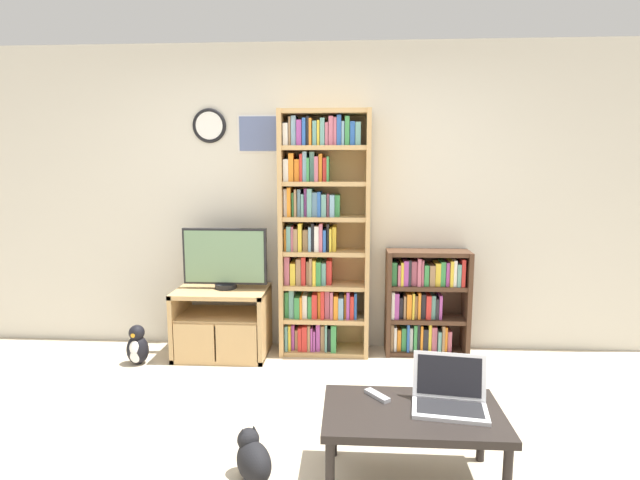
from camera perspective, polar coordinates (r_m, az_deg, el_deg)
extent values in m
cube|color=beige|center=(4.33, -0.78, 4.69)|extent=(6.29, 0.06, 2.60)
torus|color=black|center=(4.44, -12.54, 12.64)|extent=(0.29, 0.03, 0.29)
cylinder|color=white|center=(4.44, -12.54, 12.64)|extent=(0.24, 0.02, 0.24)
cube|color=silver|center=(4.34, -6.75, 11.96)|extent=(0.40, 0.01, 0.32)
cube|color=slate|center=(4.34, -6.76, 11.97)|extent=(0.37, 0.02, 0.29)
cube|color=tan|center=(4.44, -15.62, -8.89)|extent=(0.04, 0.52, 0.57)
cube|color=tan|center=(4.26, -6.29, -9.36)|extent=(0.04, 0.52, 0.57)
cube|color=tan|center=(4.26, -11.15, -5.73)|extent=(0.76, 0.52, 0.04)
cube|color=tan|center=(4.42, -10.95, -12.44)|extent=(0.76, 0.52, 0.04)
cube|color=tan|center=(4.32, -11.07, -8.43)|extent=(0.69, 0.48, 0.04)
cube|color=tan|center=(4.19, -14.19, -11.28)|extent=(0.33, 0.02, 0.31)
cube|color=tan|center=(4.10, -9.53, -11.57)|extent=(0.33, 0.02, 0.31)
cylinder|color=black|center=(4.27, -10.71, -5.18)|extent=(0.18, 0.18, 0.04)
cube|color=black|center=(4.22, -10.81, -1.82)|extent=(0.70, 0.05, 0.47)
cube|color=slate|center=(4.19, -10.90, -1.89)|extent=(0.66, 0.01, 0.43)
cube|color=tan|center=(4.17, -4.31, 0.60)|extent=(0.04, 0.32, 2.03)
cube|color=tan|center=(4.14, 5.41, 0.51)|extent=(0.04, 0.32, 2.03)
cube|color=tan|center=(4.29, 0.63, 0.83)|extent=(0.74, 0.02, 2.03)
cube|color=tan|center=(4.39, 0.51, -12.44)|extent=(0.67, 0.28, 0.04)
cube|color=tan|center=(4.30, 0.51, -8.89)|extent=(0.67, 0.28, 0.04)
cube|color=tan|center=(4.22, 0.52, -5.20)|extent=(0.67, 0.28, 0.04)
cube|color=tan|center=(4.16, 0.52, -1.38)|extent=(0.67, 0.28, 0.04)
cube|color=tan|center=(4.12, 0.53, 2.52)|extent=(0.67, 0.28, 0.04)
cube|color=tan|center=(4.10, 0.53, 6.48)|extent=(0.67, 0.28, 0.04)
cube|color=tan|center=(4.10, 0.54, 10.45)|extent=(0.67, 0.28, 0.04)
cube|color=tan|center=(4.12, 0.55, 14.41)|extent=(0.67, 0.28, 0.04)
cube|color=#5B9389|center=(4.38, -3.69, -10.73)|extent=(0.02, 0.25, 0.22)
cube|color=gold|center=(4.38, -3.35, -10.74)|extent=(0.02, 0.23, 0.22)
cube|color=#9E4293|center=(4.39, -2.98, -10.70)|extent=(0.03, 0.20, 0.22)
cube|color=#93704C|center=(4.39, -2.59, -10.97)|extent=(0.02, 0.20, 0.18)
cube|color=red|center=(4.38, -2.19, -10.86)|extent=(0.03, 0.24, 0.20)
cube|color=red|center=(4.37, -1.66, -10.81)|extent=(0.04, 0.24, 0.21)
cube|color=#93704C|center=(4.37, -1.18, -10.76)|extent=(0.02, 0.24, 0.22)
cube|color=#9E4293|center=(4.37, -0.86, -10.90)|extent=(0.02, 0.24, 0.20)
cube|color=#9E4293|center=(4.37, -0.57, -11.05)|extent=(0.02, 0.24, 0.18)
cube|color=#9E4293|center=(4.36, -0.15, -10.71)|extent=(0.03, 0.22, 0.23)
cube|color=#93704C|center=(4.37, 0.36, -10.80)|extent=(0.03, 0.21, 0.22)
cube|color=#5B9389|center=(4.36, 0.75, -10.74)|extent=(0.02, 0.24, 0.23)
cube|color=#232328|center=(4.37, 1.12, -10.96)|extent=(0.03, 0.21, 0.19)
cube|color=#388947|center=(4.35, 1.60, -10.78)|extent=(0.04, 0.26, 0.23)
cube|color=#388947|center=(4.31, -3.65, -7.10)|extent=(0.03, 0.21, 0.22)
cube|color=#5B9389|center=(4.29, -3.13, -7.02)|extent=(0.04, 0.23, 0.24)
cube|color=#388947|center=(4.29, -2.50, -7.41)|extent=(0.04, 0.25, 0.18)
cube|color=orange|center=(4.29, -2.06, -7.40)|extent=(0.02, 0.25, 0.18)
cube|color=white|center=(4.29, -1.64, -7.32)|extent=(0.04, 0.22, 0.19)
cube|color=#388947|center=(4.29, -1.08, -7.38)|extent=(0.03, 0.23, 0.19)
cube|color=red|center=(4.28, -0.55, -7.28)|extent=(0.04, 0.24, 0.21)
cube|color=orange|center=(4.28, -0.02, -7.15)|extent=(0.02, 0.21, 0.22)
cube|color=red|center=(4.27, 0.36, -7.11)|extent=(0.03, 0.25, 0.24)
cube|color=#B75B70|center=(4.28, 0.88, -7.11)|extent=(0.04, 0.21, 0.23)
cube|color=#B75B70|center=(4.27, 1.37, -7.15)|extent=(0.02, 0.24, 0.23)
cube|color=orange|center=(4.27, 1.86, -7.38)|extent=(0.04, 0.25, 0.20)
cube|color=#759EB7|center=(4.27, 2.43, -7.49)|extent=(0.04, 0.24, 0.18)
cube|color=orange|center=(4.28, 2.91, -7.32)|extent=(0.02, 0.20, 0.20)
cube|color=#9E4293|center=(4.27, 3.22, -7.18)|extent=(0.03, 0.24, 0.23)
cube|color=red|center=(4.27, 3.67, -7.40)|extent=(0.03, 0.23, 0.20)
cube|color=#2856A8|center=(4.27, 4.06, -7.23)|extent=(0.02, 0.22, 0.22)
cube|color=#B75B70|center=(4.23, -3.64, -3.29)|extent=(0.04, 0.23, 0.24)
cube|color=gold|center=(4.23, -2.98, -3.66)|extent=(0.04, 0.23, 0.18)
cube|color=#93704C|center=(4.22, -2.35, -3.43)|extent=(0.04, 0.23, 0.22)
cube|color=red|center=(4.22, -1.79, -3.33)|extent=(0.04, 0.23, 0.23)
cube|color=#93704C|center=(4.22, -1.30, -3.57)|extent=(0.02, 0.21, 0.20)
cube|color=#93704C|center=(4.21, -0.95, -3.41)|extent=(0.02, 0.25, 0.23)
cube|color=gold|center=(4.21, -0.57, -3.54)|extent=(0.03, 0.25, 0.21)
cube|color=#388947|center=(4.21, -0.09, -3.62)|extent=(0.04, 0.24, 0.20)
cube|color=#5B9389|center=(4.21, 0.48, -3.68)|extent=(0.04, 0.22, 0.19)
cube|color=red|center=(4.21, 1.08, -3.56)|extent=(0.04, 0.20, 0.20)
cube|color=orange|center=(4.19, -3.83, 0.17)|extent=(0.02, 0.22, 0.18)
cube|color=#5B9389|center=(4.18, -3.44, 0.31)|extent=(0.03, 0.24, 0.21)
cube|color=#B75B70|center=(4.18, -3.05, 0.29)|extent=(0.02, 0.23, 0.20)
cube|color=#93704C|center=(4.17, -2.66, 0.17)|extent=(0.03, 0.25, 0.19)
cube|color=gold|center=(4.16, -2.17, 0.46)|extent=(0.03, 0.25, 0.23)
cube|color=#93704C|center=(4.18, -1.58, 0.11)|extent=(0.04, 0.21, 0.18)
cube|color=#759EB7|center=(4.16, -1.08, 0.26)|extent=(0.02, 0.24, 0.20)
cube|color=#232328|center=(4.16, -0.75, 0.47)|extent=(0.02, 0.22, 0.23)
cube|color=white|center=(4.16, -0.30, 0.30)|extent=(0.04, 0.24, 0.21)
cube|color=#B75B70|center=(4.15, 0.18, 0.44)|extent=(0.03, 0.25, 0.23)
cube|color=#2856A8|center=(4.15, 0.59, 0.09)|extent=(0.02, 0.25, 0.18)
cube|color=#232328|center=(4.16, 0.95, 0.42)|extent=(0.02, 0.22, 0.23)
cube|color=gold|center=(4.15, 1.25, 0.16)|extent=(0.02, 0.24, 0.19)
cube|color=gold|center=(4.16, 1.66, 0.25)|extent=(0.03, 0.20, 0.20)
cube|color=white|center=(4.16, -3.81, 4.35)|extent=(0.03, 0.21, 0.22)
cube|color=orange|center=(4.15, -3.40, 4.42)|extent=(0.03, 0.25, 0.24)
cube|color=#388947|center=(4.15, -3.00, 4.13)|extent=(0.02, 0.21, 0.19)
cube|color=#93704C|center=(4.14, -2.69, 4.32)|extent=(0.02, 0.24, 0.22)
cube|color=#759EB7|center=(4.15, -2.30, 4.33)|extent=(0.02, 0.20, 0.22)
cube|color=#5B9389|center=(4.14, -1.91, 4.06)|extent=(0.02, 0.23, 0.18)
cube|color=#9E4293|center=(4.14, -1.58, 4.37)|extent=(0.02, 0.20, 0.23)
cube|color=#5B9389|center=(4.13, -1.11, 4.35)|extent=(0.04, 0.25, 0.23)
cube|color=#759EB7|center=(4.14, -0.53, 4.15)|extent=(0.04, 0.21, 0.20)
cube|color=#2856A8|center=(4.13, -0.02, 4.17)|extent=(0.03, 0.24, 0.20)
cube|color=#5B9389|center=(4.12, 0.50, 4.03)|extent=(0.04, 0.24, 0.18)
cube|color=#B75B70|center=(4.13, 0.96, 4.05)|extent=(0.02, 0.20, 0.18)
cube|color=#759EB7|center=(4.12, 1.44, 4.00)|extent=(0.04, 0.24, 0.18)
cube|color=#388947|center=(4.13, 2.01, 3.99)|extent=(0.04, 0.20, 0.17)
cube|color=white|center=(4.14, -3.76, 7.96)|extent=(0.04, 0.23, 0.18)
cube|color=orange|center=(4.14, -3.18, 8.28)|extent=(0.04, 0.23, 0.22)
cube|color=orange|center=(4.14, -2.54, 7.96)|extent=(0.04, 0.20, 0.18)
cube|color=red|center=(4.13, -2.06, 8.25)|extent=(0.02, 0.23, 0.22)
cube|color=#759EB7|center=(4.13, -1.65, 8.38)|extent=(0.03, 0.22, 0.24)
cube|color=#388947|center=(4.12, -1.27, 8.04)|extent=(0.02, 0.25, 0.19)
cube|color=#5B9389|center=(4.13, -0.83, 8.37)|extent=(0.04, 0.20, 0.24)
cube|color=#B75B70|center=(4.11, -0.34, 8.12)|extent=(0.03, 0.25, 0.20)
cube|color=orange|center=(4.12, 0.11, 8.27)|extent=(0.03, 0.21, 0.22)
cube|color=red|center=(4.12, 0.60, 8.05)|extent=(0.03, 0.21, 0.19)
cube|color=#388947|center=(4.11, 0.95, 8.11)|extent=(0.02, 0.24, 0.20)
cube|color=white|center=(4.15, -3.80, 11.88)|extent=(0.04, 0.23, 0.18)
cube|color=#93704C|center=(4.15, -3.35, 12.23)|extent=(0.02, 0.21, 0.23)
cube|color=#759EB7|center=(4.15, -2.90, 12.28)|extent=(0.04, 0.21, 0.23)
cube|color=#9E4293|center=(4.14, -2.27, 12.06)|extent=(0.04, 0.23, 0.20)
cube|color=#2856A8|center=(4.13, -1.72, 12.17)|extent=(0.03, 0.25, 0.21)
cube|color=#232328|center=(4.13, -1.30, 12.27)|extent=(0.02, 0.23, 0.23)
cube|color=orange|center=(4.12, -0.95, 12.16)|extent=(0.02, 0.25, 0.21)
cube|color=#5B9389|center=(4.12, -0.53, 12.02)|extent=(0.03, 0.24, 0.19)
cube|color=gold|center=(4.12, -0.11, 12.06)|extent=(0.02, 0.24, 0.20)
cube|color=#5B9389|center=(4.12, 0.35, 12.18)|extent=(0.03, 0.25, 0.21)
cube|color=#B75B70|center=(4.12, 0.82, 11.94)|extent=(0.02, 0.24, 0.18)
cube|color=#B75B70|center=(4.12, 1.29, 12.28)|extent=(0.03, 0.24, 0.23)
cube|color=#B75B70|center=(4.12, 1.75, 12.21)|extent=(0.02, 0.22, 0.22)
cube|color=#2856A8|center=(4.12, 2.20, 12.34)|extent=(0.03, 0.23, 0.24)
cube|color=#759EB7|center=(4.12, 2.65, 12.00)|extent=(0.02, 0.22, 0.19)
cube|color=#388947|center=(4.12, 3.13, 12.27)|extent=(0.04, 0.23, 0.23)
cube|color=#2856A8|center=(4.12, 3.73, 11.98)|extent=(0.04, 0.22, 0.19)
cube|color=#5B9389|center=(4.11, 4.35, 11.94)|extent=(0.04, 0.24, 0.18)
cube|color=#472D1E|center=(4.29, 7.77, -7.05)|extent=(0.04, 0.27, 0.89)
cube|color=#472D1E|center=(4.39, 16.38, -6.97)|extent=(0.04, 0.27, 0.89)
cube|color=#472D1E|center=(4.44, 11.88, -6.60)|extent=(0.69, 0.02, 0.89)
cube|color=#472D1E|center=(4.46, 11.95, -12.30)|extent=(0.62, 0.23, 0.04)
cube|color=#472D1E|center=(4.37, 12.06, -8.82)|extent=(0.62, 0.23, 0.04)
cube|color=#472D1E|center=(4.29, 12.18, -5.20)|extent=(0.62, 0.23, 0.04)
cube|color=#472D1E|center=(4.23, 12.30, -1.47)|extent=(0.62, 0.23, 0.04)
cube|color=#93704C|center=(4.39, 8.16, -10.67)|extent=(0.02, 0.20, 0.23)
cube|color=white|center=(4.40, 8.52, -10.82)|extent=(0.02, 0.18, 0.21)
cube|color=orange|center=(4.41, 8.93, -10.95)|extent=(0.03, 0.17, 0.18)
cube|color=#388947|center=(4.41, 9.47, -10.85)|extent=(0.04, 0.17, 0.20)
cube|color=#2856A8|center=(4.40, 9.91, -10.65)|extent=(0.02, 0.20, 0.24)
cube|color=white|center=(4.42, 10.27, -10.83)|extent=(0.03, 0.17, 0.20)
cube|color=#388947|center=(4.41, 10.71, -10.67)|extent=(0.03, 0.19, 0.23)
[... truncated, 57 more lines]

